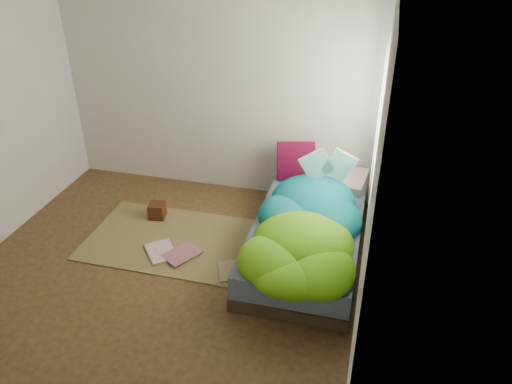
{
  "coord_description": "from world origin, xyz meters",
  "views": [
    {
      "loc": [
        1.72,
        -3.2,
        2.92
      ],
      "look_at": [
        0.7,
        0.75,
        0.56
      ],
      "focal_mm": 35.0,
      "sensor_mm": 36.0,
      "label": 1
    }
  ],
  "objects_px": {
    "pillow_magenta": "(296,161)",
    "floor_book_a": "(148,255)",
    "floor_book_b": "(174,249)",
    "open_book": "(329,156)",
    "wooden_box": "(157,210)",
    "bed": "(307,236)"
  },
  "relations": [
    {
      "from": "bed",
      "to": "floor_book_b",
      "type": "bearing_deg",
      "value": -164.95
    },
    {
      "from": "floor_book_a",
      "to": "open_book",
      "type": "bearing_deg",
      "value": -8.75
    },
    {
      "from": "open_book",
      "to": "wooden_box",
      "type": "xyz_separation_m",
      "value": [
        -1.74,
        -0.27,
        -0.72
      ]
    },
    {
      "from": "pillow_magenta",
      "to": "floor_book_a",
      "type": "relative_size",
      "value": 1.16
    },
    {
      "from": "wooden_box",
      "to": "floor_book_a",
      "type": "distance_m",
      "value": 0.7
    },
    {
      "from": "pillow_magenta",
      "to": "floor_book_a",
      "type": "bearing_deg",
      "value": -146.59
    },
    {
      "from": "pillow_magenta",
      "to": "floor_book_b",
      "type": "relative_size",
      "value": 1.2
    },
    {
      "from": "bed",
      "to": "pillow_magenta",
      "type": "distance_m",
      "value": 0.95
    },
    {
      "from": "floor_book_a",
      "to": "floor_book_b",
      "type": "xyz_separation_m",
      "value": [
        0.2,
        0.15,
        0.0
      ]
    },
    {
      "from": "pillow_magenta",
      "to": "floor_book_b",
      "type": "xyz_separation_m",
      "value": [
        -0.97,
        -1.16,
        -0.51
      ]
    },
    {
      "from": "open_book",
      "to": "floor_book_a",
      "type": "height_order",
      "value": "open_book"
    },
    {
      "from": "floor_book_b",
      "to": "wooden_box",
      "type": "bearing_deg",
      "value": 158.76
    },
    {
      "from": "bed",
      "to": "pillow_magenta",
      "type": "relative_size",
      "value": 5.0
    },
    {
      "from": "open_book",
      "to": "floor_book_a",
      "type": "relative_size",
      "value": 1.3
    },
    {
      "from": "floor_book_a",
      "to": "floor_book_b",
      "type": "height_order",
      "value": "floor_book_b"
    },
    {
      "from": "floor_book_a",
      "to": "pillow_magenta",
      "type": "bearing_deg",
      "value": 8.46
    },
    {
      "from": "bed",
      "to": "wooden_box",
      "type": "xyz_separation_m",
      "value": [
        -1.64,
        0.18,
        -0.08
      ]
    },
    {
      "from": "pillow_magenta",
      "to": "floor_book_a",
      "type": "xyz_separation_m",
      "value": [
        -1.16,
        -1.31,
        -0.51
      ]
    },
    {
      "from": "pillow_magenta",
      "to": "floor_book_a",
      "type": "distance_m",
      "value": 1.83
    },
    {
      "from": "floor_book_a",
      "to": "wooden_box",
      "type": "bearing_deg",
      "value": 66.64
    },
    {
      "from": "bed",
      "to": "floor_book_a",
      "type": "bearing_deg",
      "value": -161.32
    },
    {
      "from": "floor_book_b",
      "to": "pillow_magenta",
      "type": "bearing_deg",
      "value": 81.26
    }
  ]
}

